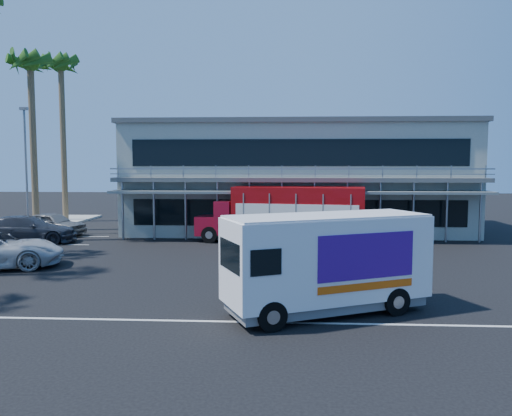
{
  "coord_description": "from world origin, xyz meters",
  "views": [
    {
      "loc": [
        2.16,
        -19.89,
        4.5
      ],
      "look_at": [
        0.76,
        5.21,
        2.3
      ],
      "focal_mm": 35.0,
      "sensor_mm": 36.0,
      "label": 1
    }
  ],
  "objects": [
    {
      "name": "palm_e",
      "position": [
        -14.7,
        13.0,
        10.57
      ],
      "size": [
        2.8,
        2.8,
        12.25
      ],
      "color": "brown",
      "rests_on": "ground"
    },
    {
      "name": "white_van",
      "position": [
        3.46,
        -5.0,
        1.59
      ],
      "size": [
        6.46,
        4.45,
        3.0
      ],
      "rotation": [
        0.0,
        0.0,
        0.43
      ],
      "color": "white",
      "rests_on": "ground"
    },
    {
      "name": "building",
      "position": [
        3.0,
        14.94,
        3.66
      ],
      "size": [
        22.4,
        12.0,
        7.3
      ],
      "color": "#98A092",
      "rests_on": "ground"
    },
    {
      "name": "parked_car_d",
      "position": [
        -12.5,
        7.6,
        0.79
      ],
      "size": [
        5.71,
        3.09,
        1.57
      ],
      "primitive_type": "imported",
      "rotation": [
        0.0,
        0.0,
        1.74
      ],
      "color": "#292D36",
      "rests_on": "ground"
    },
    {
      "name": "parked_car_e",
      "position": [
        -12.5,
        10.8,
        0.74
      ],
      "size": [
        4.63,
        2.81,
        1.47
      ],
      "primitive_type": "imported",
      "rotation": [
        0.0,
        0.0,
        1.31
      ],
      "color": "slate",
      "rests_on": "ground"
    },
    {
      "name": "ground",
      "position": [
        0.0,
        0.0,
        0.0
      ],
      "size": [
        120.0,
        120.0,
        0.0
      ],
      "primitive_type": "plane",
      "color": "black",
      "rests_on": "ground"
    },
    {
      "name": "light_pole_far",
      "position": [
        -14.2,
        11.0,
        4.5
      ],
      "size": [
        0.5,
        0.25,
        8.09
      ],
      "color": "gray",
      "rests_on": "ground"
    },
    {
      "name": "red_truck",
      "position": [
        2.34,
        8.6,
        1.77
      ],
      "size": [
        9.81,
        3.64,
        3.23
      ],
      "rotation": [
        0.0,
        0.0,
        -0.15
      ],
      "color": "maroon",
      "rests_on": "ground"
    },
    {
      "name": "palm_f",
      "position": [
        -15.1,
        18.5,
        11.47
      ],
      "size": [
        2.8,
        2.8,
        13.25
      ],
      "color": "brown",
      "rests_on": "ground"
    }
  ]
}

